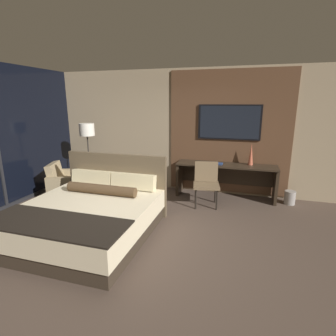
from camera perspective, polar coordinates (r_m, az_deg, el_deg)
The scene contains 11 objects.
ground_plane at distance 4.24m, azimuth -6.88°, elevation -15.14°, with size 16.00×16.00×0.00m, color #4C3D33.
wall_back_tv_panel at distance 6.16m, azimuth 3.89°, elevation 7.90°, with size 7.20×0.09×2.80m.
bed at distance 4.41m, azimuth -16.78°, elevation -9.88°, with size 1.97×2.14×1.14m.
desk at distance 5.91m, azimuth 12.44°, elevation -1.31°, with size 2.14×0.51×0.76m.
tv at distance 5.92m, azimuth 13.17°, elevation 9.67°, with size 1.34×0.04×0.76m.
desk_chair at distance 5.41m, azimuth 8.32°, elevation -2.59°, with size 0.60×0.59×0.88m.
armchair_by_window at distance 6.22m, azimuth -20.84°, elevation -3.60°, with size 0.98×1.00×0.79m.
floor_lamp at distance 6.38m, azimuth -17.17°, elevation 6.90°, with size 0.34×0.34×1.59m.
vase_tall at distance 5.87m, azimuth 17.62°, elevation 2.87°, with size 0.11×0.11×0.46m.
book at distance 5.78m, azimuth 10.68°, elevation 0.95°, with size 0.23×0.17×0.03m.
waste_bin at distance 6.04m, azimuth 24.98°, elevation -5.84°, with size 0.22×0.22×0.28m.
Camera 1 is at (1.51, -3.38, 2.07)m, focal length 28.00 mm.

